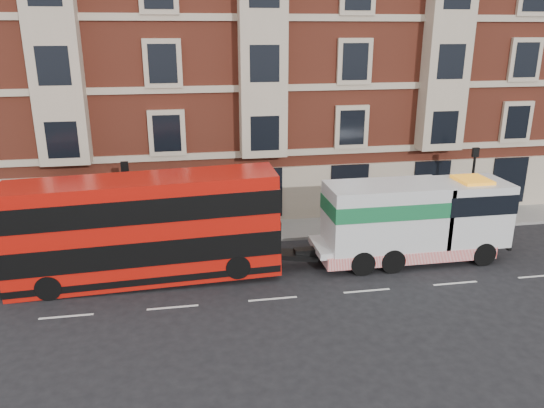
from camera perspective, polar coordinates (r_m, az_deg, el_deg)
The scene contains 7 objects.
ground at distance 21.84m, azimuth 0.08°, elevation -10.18°, with size 120.00×120.00×0.00m, color black.
sidewalk at distance 28.56m, azimuth -2.57°, elevation -2.98°, with size 90.00×3.00×0.15m, color slate.
victorian_terrace at distance 34.15m, azimuth -3.69°, elevation 17.62°, with size 45.00×12.00×20.40m.
lamp_post_west at distance 26.41m, azimuth -15.28°, elevation 0.57°, with size 0.35×0.15×4.35m.
lamp_post_east at distance 30.45m, azimuth 20.72°, elevation 2.33°, with size 0.35×0.15×4.35m.
double_decker_bus at distance 23.10m, azimuth -13.60°, elevation -2.46°, with size 11.35×2.61×4.59m.
tow_truck at distance 25.40m, azimuth 14.72°, elevation -1.67°, with size 9.09×2.69×3.79m.
Camera 1 is at (-3.38, -18.93, 10.37)m, focal length 35.00 mm.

